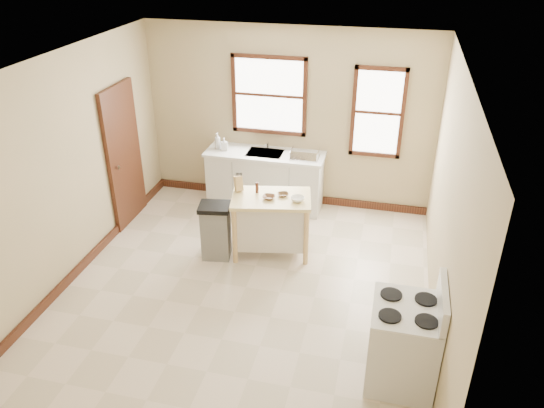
{
  "coord_description": "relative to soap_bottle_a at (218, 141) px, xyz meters",
  "views": [
    {
      "loc": [
        1.59,
        -5.19,
        4.09
      ],
      "look_at": [
        0.24,
        0.4,
        1.02
      ],
      "focal_mm": 35.0,
      "sensor_mm": 36.0,
      "label": 1
    }
  ],
  "objects": [
    {
      "name": "bowl_b",
      "position": [
        1.33,
        -1.24,
        -0.17
      ],
      "size": [
        0.19,
        0.19,
        0.04
      ],
      "primitive_type": "imported",
      "rotation": [
        0.0,
        0.0,
        0.36
      ],
      "color": "brown",
      "rests_on": "kitchen_island"
    },
    {
      "name": "floor",
      "position": [
        1.07,
        -2.2,
        -1.05
      ],
      "size": [
        5.0,
        5.0,
        0.0
      ],
      "primitive_type": "plane",
      "color": "beige",
      "rests_on": "ground"
    },
    {
      "name": "soap_bottle_a",
      "position": [
        0.0,
        0.0,
        0.0
      ],
      "size": [
        0.11,
        0.11,
        0.26
      ],
      "primitive_type": "imported",
      "rotation": [
        0.0,
        0.0,
        -0.16
      ],
      "color": "#B2B2B2",
      "rests_on": "sink_counter"
    },
    {
      "name": "wall_left",
      "position": [
        -1.18,
        -2.2,
        0.35
      ],
      "size": [
        0.04,
        5.0,
        2.8
      ],
      "primitive_type": "cube",
      "color": "tan",
      "rests_on": "ground"
    },
    {
      "name": "pepper_grinder",
      "position": [
        0.97,
        -1.23,
        -0.12
      ],
      "size": [
        0.05,
        0.05,
        0.15
      ],
      "primitive_type": "cylinder",
      "rotation": [
        0.0,
        0.0,
        -0.23
      ],
      "color": "#411E11",
      "rests_on": "kitchen_island"
    },
    {
      "name": "baseboard_back",
      "position": [
        1.07,
        0.27,
        -0.99
      ],
      "size": [
        4.5,
        0.04,
        0.12
      ],
      "primitive_type": "cube",
      "color": "black",
      "rests_on": "ground"
    },
    {
      "name": "soap_bottle_b",
      "position": [
        0.12,
        -0.04,
        -0.03
      ],
      "size": [
        0.11,
        0.11,
        0.2
      ],
      "primitive_type": "imported",
      "rotation": [
        0.0,
        0.0,
        0.26
      ],
      "color": "#B2B2B2",
      "rests_on": "sink_counter"
    },
    {
      "name": "bowl_c",
      "position": [
        1.55,
        -1.35,
        -0.16
      ],
      "size": [
        0.25,
        0.25,
        0.06
      ],
      "primitive_type": "imported",
      "rotation": [
        0.0,
        0.0,
        0.61
      ],
      "color": "white",
      "rests_on": "kitchen_island"
    },
    {
      "name": "faucet",
      "position": [
        0.77,
        0.18,
        -0.02
      ],
      "size": [
        0.03,
        0.03,
        0.22
      ],
      "primitive_type": "cylinder",
      "color": "silver",
      "rests_on": "sink_counter"
    },
    {
      "name": "bowl_a",
      "position": [
        1.16,
        -1.37,
        -0.17
      ],
      "size": [
        0.17,
        0.17,
        0.04
      ],
      "primitive_type": "imported",
      "rotation": [
        0.0,
        0.0,
        0.02
      ],
      "color": "brown",
      "rests_on": "kitchen_island"
    },
    {
      "name": "wall_right",
      "position": [
        3.32,
        -2.2,
        0.35
      ],
      "size": [
        0.04,
        5.0,
        2.8
      ],
      "primitive_type": "cube",
      "color": "tan",
      "rests_on": "ground"
    },
    {
      "name": "window_side",
      "position": [
        2.42,
        0.28,
        0.55
      ],
      "size": [
        0.77,
        0.06,
        1.37
      ],
      "primitive_type": null,
      "color": "black",
      "rests_on": "wall_back"
    },
    {
      "name": "gas_stove",
      "position": [
        2.98,
        -3.27,
        -0.47
      ],
      "size": [
        0.71,
        0.72,
        1.15
      ],
      "primitive_type": null,
      "color": "silver",
      "rests_on": "ground"
    },
    {
      "name": "sink_counter",
      "position": [
        0.77,
        0.0,
        -0.59
      ],
      "size": [
        1.86,
        0.62,
        0.92
      ],
      "primitive_type": null,
      "color": "beige",
      "rests_on": "ground"
    },
    {
      "name": "knife_block",
      "position": [
        0.71,
        -1.23,
        -0.09
      ],
      "size": [
        0.14,
        0.14,
        0.2
      ],
      "primitive_type": null,
      "rotation": [
        0.0,
        0.0,
        0.62
      ],
      "color": "tan",
      "rests_on": "kitchen_island"
    },
    {
      "name": "wall_back",
      "position": [
        1.07,
        0.3,
        0.35
      ],
      "size": [
        4.5,
        0.04,
        2.8
      ],
      "primitive_type": "cube",
      "color": "tan",
      "rests_on": "ground"
    },
    {
      "name": "dish_rack",
      "position": [
        1.4,
        -0.04,
        -0.08
      ],
      "size": [
        0.45,
        0.35,
        0.11
      ],
      "primitive_type": null,
      "rotation": [
        0.0,
        0.0,
        -0.05
      ],
      "color": "silver",
      "rests_on": "sink_counter"
    },
    {
      "name": "window_main",
      "position": [
        0.77,
        0.28,
        0.7
      ],
      "size": [
        1.17,
        0.06,
        1.22
      ],
      "primitive_type": null,
      "color": "black",
      "rests_on": "wall_back"
    },
    {
      "name": "trash_bin",
      "position": [
        0.48,
        -1.6,
        -0.65
      ],
      "size": [
        0.46,
        0.41,
        0.8
      ],
      "primitive_type": null,
      "rotation": [
        0.0,
        0.0,
        0.17
      ],
      "color": "slate",
      "rests_on": "ground"
    },
    {
      "name": "ceiling",
      "position": [
        1.07,
        -2.2,
        1.75
      ],
      "size": [
        5.0,
        5.0,
        0.0
      ],
      "primitive_type": "plane",
      "rotation": [
        3.14,
        0.0,
        0.0
      ],
      "color": "white",
      "rests_on": "ground"
    },
    {
      "name": "kitchen_island",
      "position": [
        1.18,
        -1.31,
        -0.62
      ],
      "size": [
        1.16,
        0.86,
        0.86
      ],
      "primitive_type": null,
      "rotation": [
        0.0,
        0.0,
        0.19
      ],
      "color": "#E4CD86",
      "rests_on": "ground"
    },
    {
      "name": "baseboard_left",
      "position": [
        -1.15,
        -2.2,
        -0.99
      ],
      "size": [
        0.04,
        5.0,
        0.12
      ],
      "primitive_type": "cube",
      "color": "black",
      "rests_on": "ground"
    },
    {
      "name": "door_left",
      "position": [
        -1.14,
        -0.9,
        0.0
      ],
      "size": [
        0.06,
        0.9,
        2.1
      ],
      "primitive_type": "cube",
      "color": "black",
      "rests_on": "ground"
    }
  ]
}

